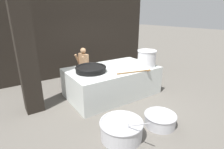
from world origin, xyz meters
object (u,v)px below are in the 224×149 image
object	(u,v)px
giant_wok_near	(91,69)
prep_bowl_meat	(160,119)
prep_bowl_vegetables	(121,129)
stock_pot	(147,58)
cook	(84,66)

from	to	relation	value
giant_wok_near	prep_bowl_meat	xyz separation A→B (m)	(0.73, -2.17, -0.86)
giant_wok_near	prep_bowl_vegetables	bearing A→B (deg)	-99.03
stock_pot	prep_bowl_vegetables	distance (m)	2.82
cook	prep_bowl_meat	world-z (taller)	cook
giant_wok_near	stock_pot	world-z (taller)	stock_pot
giant_wok_near	cook	world-z (taller)	cook
stock_pot	prep_bowl_vegetables	xyz separation A→B (m)	(-2.17, -1.50, -0.99)
giant_wok_near	cook	distance (m)	1.20
giant_wok_near	stock_pot	xyz separation A→B (m)	(1.85, -0.49, 0.18)
giant_wok_near	prep_bowl_vegetables	size ratio (longest dim) A/B	0.75
stock_pot	giant_wok_near	bearing A→B (deg)	165.27
stock_pot	prep_bowl_meat	size ratio (longest dim) A/B	0.81
giant_wok_near	cook	size ratio (longest dim) A/B	0.64
stock_pot	cook	bearing A→B (deg)	133.71
giant_wok_near	prep_bowl_meat	size ratio (longest dim) A/B	1.20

